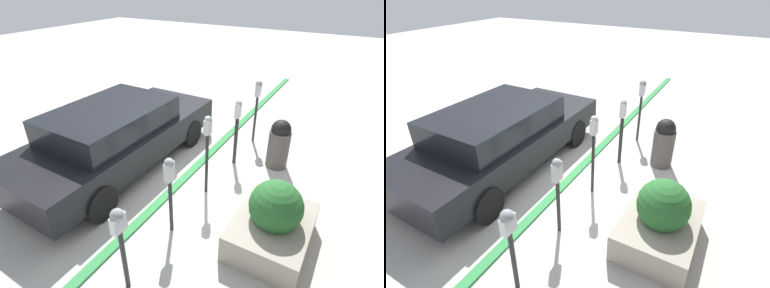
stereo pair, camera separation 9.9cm
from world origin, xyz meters
TOP-DOWN VIEW (x-y plane):
  - ground_plane at (0.00, 0.00)m, footprint 40.00×40.00m
  - curb_strip at (0.00, 0.08)m, footprint 15.57×0.16m
  - parking_meter_nearest at (-2.32, -0.54)m, footprint 0.20×0.17m
  - parking_meter_second at (-1.19, -0.47)m, footprint 0.17×0.15m
  - parking_meter_middle at (-0.04, -0.48)m, footprint 0.15×0.13m
  - parking_meter_fourth at (1.15, -0.54)m, footprint 0.15×0.13m
  - parking_meter_farthest at (2.31, -0.54)m, footprint 0.19×0.16m
  - planter_box at (-0.65, -1.91)m, footprint 1.43×1.07m
  - parked_car_front at (-0.15, 1.54)m, footprint 4.74×1.93m
  - trash_bin at (1.50, -1.36)m, footprint 0.44×0.44m

SIDE VIEW (x-z plane):
  - ground_plane at x=0.00m, z-range 0.00..0.00m
  - curb_strip at x=0.00m, z-range 0.00..0.04m
  - planter_box at x=-0.65m, z-range -0.13..0.97m
  - trash_bin at x=1.50m, z-range 0.00..1.07m
  - parked_car_front at x=-0.15m, z-range 0.04..1.41m
  - parking_meter_fourth at x=1.15m, z-range 0.20..1.64m
  - parking_meter_nearest at x=-2.32m, z-range 0.31..1.63m
  - parking_meter_second at x=-1.19m, z-range 0.30..1.65m
  - parking_meter_middle at x=-0.04m, z-range 0.30..1.86m
  - parking_meter_farthest at x=2.31m, z-range 0.37..1.90m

